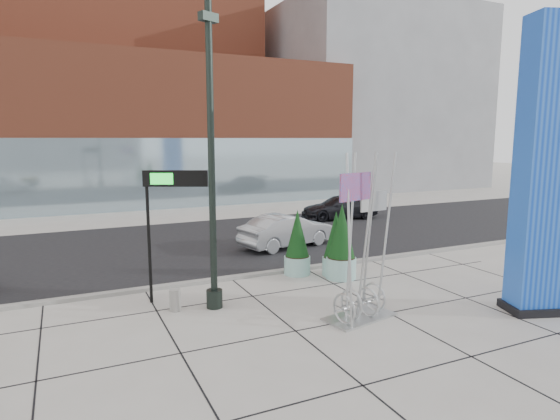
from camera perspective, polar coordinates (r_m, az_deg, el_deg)
name	(u,v)px	position (r m, az deg, el deg)	size (l,w,h in m)	color
ground	(246,324)	(13.02, -4.20, -13.67)	(160.00, 160.00, 0.00)	#9E9991
street_asphalt	(168,247)	(22.24, -13.49, -4.39)	(80.00, 12.00, 0.02)	black
curb_edge	(204,281)	(16.58, -9.21, -8.57)	(80.00, 0.30, 0.12)	gray
tower_podium	(133,132)	(38.63, -17.53, 9.10)	(34.00, 10.00, 11.00)	brown
tower_glass_front	(144,174)	(33.96, -16.20, 4.20)	(34.00, 0.60, 5.00)	#8CA5B2
building_grey_parking	(363,101)	(52.95, 10.07, 12.93)	(20.00, 18.00, 18.00)	slate
blue_pylon	(559,174)	(15.18, 30.91, 3.80)	(2.70, 1.86, 8.24)	blue
lamp_post	(212,189)	(13.47, -8.28, 2.56)	(0.59, 0.47, 8.62)	black
public_art_sculpture	(361,276)	(13.18, 9.84, -7.91)	(2.19, 1.40, 4.62)	#B4B7B9
concrete_bollard	(175,300)	(14.12, -12.67, -10.66)	(0.33, 0.33, 0.64)	gray
overhead_street_sign	(170,189)	(14.44, -13.24, 2.54)	(1.80, 0.95, 4.03)	black
round_planter_east	(341,243)	(16.76, 7.50, -4.06)	(1.08, 1.08, 2.69)	#98CCC4
round_planter_mid	(336,245)	(17.15, 6.80, -4.27)	(0.95, 0.95, 2.37)	#98CCC4
round_planter_west	(297,244)	(17.15, 2.12, -4.15)	(0.96, 0.96, 2.41)	#98CCC4
car_silver_mid	(287,231)	(21.49, 0.86, -2.57)	(1.60, 4.58, 1.51)	#A3A5AA
car_dark_east	(339,208)	(29.33, 7.26, 0.29)	(1.98, 4.87, 1.41)	black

